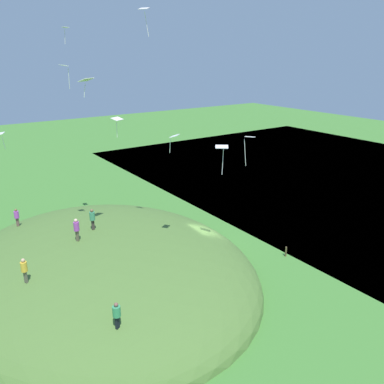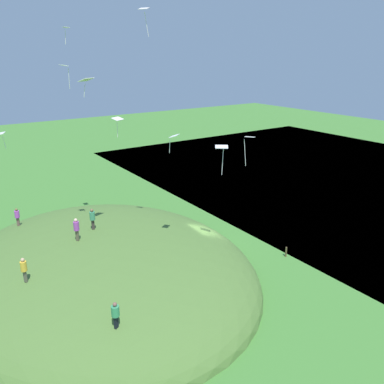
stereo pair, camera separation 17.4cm
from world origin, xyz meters
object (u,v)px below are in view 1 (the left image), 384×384
(kite_6, at_px, (65,29))
(mooring_post, at_px, (286,252))
(person_watching_kites, at_px, (24,268))
(person_on_hilltop, at_px, (117,313))
(kite_7, at_px, (144,11))
(person_near_shore, at_px, (17,215))
(kite_4, at_px, (64,67))
(kite_2, at_px, (222,149))
(kite_1, at_px, (117,120))
(person_walking_path, at_px, (76,227))
(kite_0, at_px, (174,137))
(kite_8, at_px, (249,140))
(person_with_child, at_px, (92,217))
(kite_5, at_px, (86,80))

(kite_6, distance_m, mooring_post, 25.36)
(person_watching_kites, xyz_separation_m, mooring_post, (-19.62, 3.58, -3.23))
(person_on_hilltop, bearing_deg, kite_6, 49.11)
(kite_7, bearing_deg, person_near_shore, -48.87)
(kite_4, bearing_deg, person_watching_kites, 40.22)
(kite_2, distance_m, kite_4, 11.99)
(kite_6, height_order, mooring_post, kite_6)
(kite_1, bearing_deg, person_near_shore, -7.28)
(person_walking_path, bearing_deg, kite_6, -59.06)
(kite_6, bearing_deg, kite_0, 103.62)
(person_on_hilltop, height_order, kite_2, kite_2)
(kite_4, bearing_deg, mooring_post, 151.57)
(kite_2, bearing_deg, kite_8, 164.59)
(person_near_shore, bearing_deg, person_with_child, 152.36)
(kite_1, height_order, kite_8, kite_1)
(kite_2, xyz_separation_m, mooring_post, (-6.17, 1.22, -9.36))
(person_walking_path, bearing_deg, kite_8, -153.79)
(person_watching_kites, relative_size, kite_8, 0.77)
(person_with_child, height_order, kite_2, kite_2)
(person_on_hilltop, distance_m, kite_8, 14.80)
(person_watching_kites, distance_m, mooring_post, 20.21)
(person_near_shore, bearing_deg, kite_6, -155.55)
(kite_1, xyz_separation_m, kite_7, (1.20, 7.93, 8.06))
(person_with_child, relative_size, kite_2, 0.80)
(kite_1, relative_size, kite_7, 1.01)
(kite_1, bearing_deg, kite_8, 110.93)
(person_on_hilltop, height_order, kite_7, kite_7)
(person_walking_path, bearing_deg, kite_2, -156.10)
(person_near_shore, bearing_deg, kite_2, 161.04)
(person_watching_kites, distance_m, kite_4, 13.32)
(person_with_child, bearing_deg, person_on_hilltop, -94.45)
(mooring_post, bearing_deg, kite_7, -25.74)
(kite_1, distance_m, mooring_post, 18.51)
(person_on_hilltop, height_order, kite_6, kite_6)
(kite_2, bearing_deg, kite_5, -31.36)
(person_walking_path, distance_m, mooring_post, 17.01)
(kite_2, relative_size, kite_6, 1.67)
(person_with_child, xyz_separation_m, kite_7, (-3.66, 2.78, 14.42))
(kite_2, xyz_separation_m, kite_6, (6.19, -12.32, 8.16))
(kite_4, xyz_separation_m, kite_7, (-4.57, 3.06, 3.44))
(kite_0, bearing_deg, kite_5, -41.93)
(person_watching_kites, xyz_separation_m, kite_0, (-10.05, 1.51, 7.21))
(kite_5, xyz_separation_m, mooring_post, (-13.84, 5.89, -14.00))
(kite_1, bearing_deg, mooring_post, 124.56)
(kite_2, bearing_deg, person_watching_kites, -9.94)
(kite_2, xyz_separation_m, kite_8, (-2.01, 0.55, 0.48))
(kite_6, bearing_deg, person_walking_path, 67.64)
(kite_0, xyz_separation_m, mooring_post, (-9.58, 2.06, -10.45))
(kite_2, height_order, kite_5, kite_5)
(person_on_hilltop, height_order, kite_5, kite_5)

